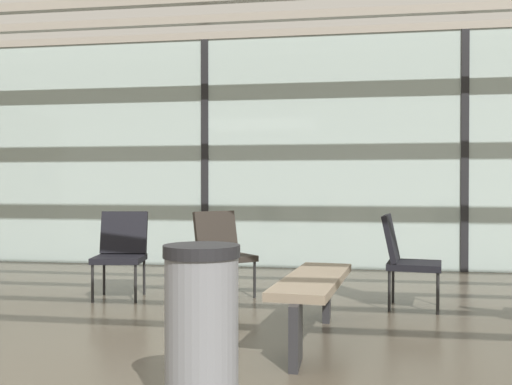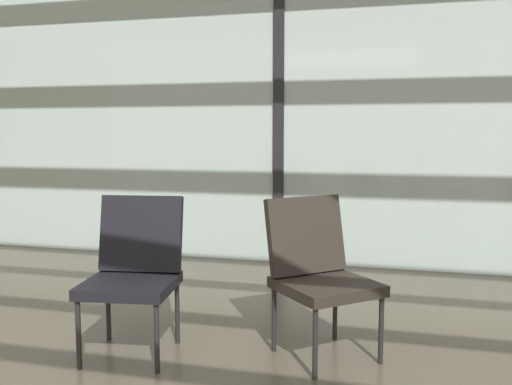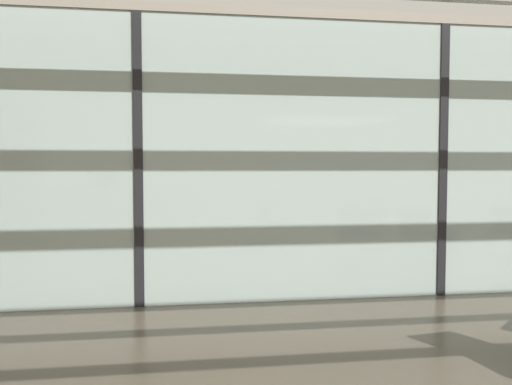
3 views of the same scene
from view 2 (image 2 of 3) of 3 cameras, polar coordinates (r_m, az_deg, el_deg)
The scene contains 5 objects.
glass_curtain_wall at distance 5.38m, azimuth 2.40°, elevation 9.88°, with size 14.00×0.08×3.18m, color #A3B7B2.
window_mullion_1 at distance 5.38m, azimuth 2.40°, elevation 9.88°, with size 0.10×0.12×3.18m, color black.
parked_airplane at distance 11.52m, azimuth 11.66°, elevation 10.79°, with size 13.02×4.38×4.38m.
lounge_chair_0 at distance 3.31m, azimuth -12.04°, elevation -7.08°, with size 0.55×0.59×0.87m.
lounge_chair_4 at distance 3.22m, azimuth 6.19°, elevation -7.34°, with size 0.71×0.71×0.87m.
Camera 2 is at (1.18, -0.04, 1.25)m, focal length 40.00 mm.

